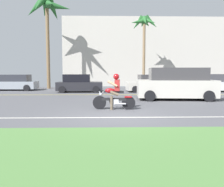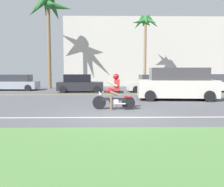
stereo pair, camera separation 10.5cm
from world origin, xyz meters
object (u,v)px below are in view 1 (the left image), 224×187
Objects in this scene: palm_tree_0 at (144,26)px; motorcyclist at (114,94)px; parked_car_1 at (79,84)px; parked_car_2 at (151,84)px; parked_car_3 at (219,83)px; parked_car_0 at (13,83)px; palm_tree_1 at (47,10)px; suv_nearby at (176,84)px.

motorcyclist is at bearing -104.42° from palm_tree_0.
parked_car_1 reaches higher than parked_car_2.
parked_car_1 is 12.04m from parked_car_3.
palm_tree_0 reaches higher than parked_car_0.
parked_car_3 is 0.45× the size of palm_tree_1.
parked_car_2 is at bearing 94.83° from suv_nearby.
motorcyclist is at bearing -66.04° from palm_tree_1.
parked_car_2 is at bearing -24.19° from palm_tree_1.
parked_car_1 is 9.38m from palm_tree_0.
palm_tree_1 is (-9.67, 4.34, 7.22)m from parked_car_2.
palm_tree_0 is at bearing 92.37° from suv_nearby.
motorcyclist is 0.26× the size of palm_tree_0.
palm_tree_0 reaches higher than parked_car_3.
suv_nearby is 0.53× the size of palm_tree_1.
parked_car_2 is 0.54× the size of palm_tree_0.
parked_car_3 reaches higher than parked_car_0.
motorcyclist is 0.50× the size of parked_car_1.
palm_tree_0 is 9.88m from palm_tree_1.
palm_tree_0 is at bearing 10.05° from parked_car_0.
motorcyclist reaches higher than parked_car_0.
suv_nearby is 11.35m from palm_tree_0.
palm_tree_1 is (-15.60, 4.37, 7.20)m from parked_car_3.
suv_nearby is 5.86m from parked_car_2.
motorcyclist is at bearing -52.41° from parked_car_0.
suv_nearby is at bearing -87.63° from palm_tree_0.
palm_tree_1 is (2.71, 2.39, 7.22)m from parked_car_0.
parked_car_1 is 6.11m from parked_car_2.
parked_car_3 is at bearing -6.18° from parked_car_0.
palm_tree_1 reaches higher than motorcyclist.
palm_tree_0 is at bearing 34.68° from parked_car_1.
parked_car_1 is 9.20m from palm_tree_1.
palm_tree_1 is at bearing 41.41° from parked_car_0.
parked_car_0 is 8.08m from palm_tree_1.
parked_car_3 is at bearing 46.87° from suv_nearby.
palm_tree_0 is (0.08, 4.17, 5.61)m from parked_car_2.
motorcyclist is 13.43m from parked_car_3.
motorcyclist is at bearing -134.40° from parked_car_3.
parked_car_3 is (12.04, 0.09, 0.01)m from parked_car_1.
motorcyclist is 0.21× the size of palm_tree_1.
motorcyclist is 0.48× the size of parked_car_2.
parked_car_2 is 5.93m from parked_car_3.
parked_car_0 is 0.60× the size of palm_tree_0.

